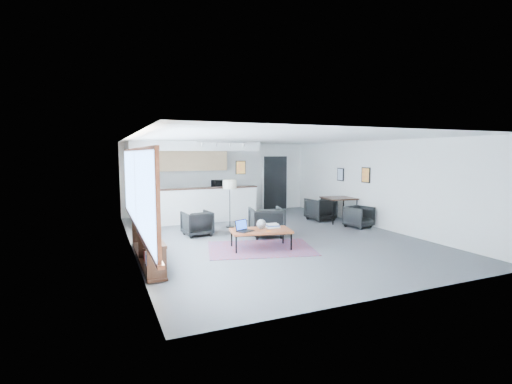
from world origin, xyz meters
name	(u,v)px	position (x,y,z in m)	size (l,w,h in m)	color
room	(270,188)	(0.00, 0.00, 1.30)	(7.02, 9.02, 2.62)	#4B4B4D
window	(136,191)	(-3.46, -0.90, 1.46)	(0.10, 5.95, 1.66)	#8CBFFF
console	(147,246)	(-3.30, -1.05, 0.33)	(0.35, 3.00, 0.80)	black
kitchenette	(192,178)	(-1.20, 3.71, 1.38)	(4.20, 1.96, 2.60)	white
doorway	(275,182)	(2.30, 4.42, 1.07)	(1.10, 0.12, 2.15)	black
track_light	(223,143)	(-0.59, 2.20, 2.53)	(1.60, 0.07, 0.15)	silver
wall_art_lower	(366,175)	(3.47, 0.40, 1.55)	(0.03, 0.38, 0.48)	black
wall_art_upper	(341,174)	(3.47, 1.70, 1.50)	(0.03, 0.34, 0.44)	black
kilim_rug	(261,248)	(-0.73, -1.04, 0.01)	(2.76, 2.21, 0.01)	#532C40
coffee_table	(261,231)	(-0.73, -1.04, 0.42)	(1.50, 0.98, 0.45)	brown
laptop	(243,228)	(-1.17, -1.03, 0.53)	(0.44, 0.41, 0.25)	black
ceramic_pot	(261,224)	(-0.69, -0.98, 0.57)	(0.23, 0.23, 0.23)	gray
book_stack	(272,226)	(-0.38, -0.93, 0.50)	(0.33, 0.28, 0.10)	silver
coaster	(268,231)	(-0.64, -1.28, 0.46)	(0.11, 0.11, 0.01)	#E5590C
armchair_left	(197,222)	(-1.75, 0.91, 0.37)	(0.72, 0.67, 0.74)	black
armchair_right	(266,220)	(-0.07, 0.08, 0.43)	(0.84, 0.79, 0.87)	black
floor_lamp	(230,186)	(-0.56, 1.64, 1.25)	(0.49, 0.49, 1.44)	black
dining_table	(339,200)	(3.00, 1.12, 0.72)	(1.04, 1.04, 0.79)	black
dining_chair_near	(359,217)	(3.00, 0.09, 0.30)	(0.58, 0.55, 0.60)	black
dining_chair_far	(320,210)	(2.61, 1.60, 0.35)	(0.68, 0.63, 0.70)	black
microwave	(221,183)	(-0.04, 4.15, 1.13)	(0.58, 0.32, 0.39)	black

